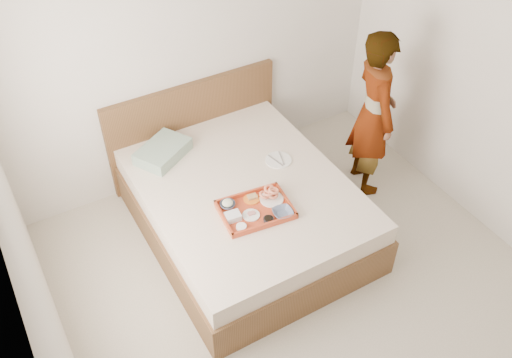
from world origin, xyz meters
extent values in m
cube|color=beige|center=(0.00, 0.00, 0.00)|extent=(3.50, 4.00, 0.01)
cube|color=silver|center=(0.00, 2.00, 1.30)|extent=(3.50, 0.01, 2.60)
cube|color=silver|center=(-1.75, 0.00, 1.30)|extent=(0.01, 4.00, 2.60)
cube|color=brown|center=(-0.10, 1.00, 0.27)|extent=(1.65, 2.00, 0.53)
cube|color=brown|center=(-0.10, 1.97, 0.47)|extent=(1.65, 0.06, 0.95)
cube|color=#A4B7A9|center=(-0.53, 1.66, 0.58)|extent=(0.54, 0.49, 0.11)
cube|color=#AC451A|center=(-0.18, 0.69, 0.55)|extent=(0.58, 0.45, 0.05)
cylinder|color=white|center=(-0.01, 0.73, 0.55)|extent=(0.21, 0.21, 0.01)
imported|color=#1C2848|center=(-0.02, 0.55, 0.56)|extent=(0.17, 0.17, 0.04)
cylinder|color=black|center=(-0.15, 0.55, 0.56)|extent=(0.09, 0.09, 0.03)
cylinder|color=white|center=(-0.23, 0.66, 0.55)|extent=(0.15, 0.15, 0.01)
cylinder|color=orange|center=(-0.14, 0.81, 0.55)|extent=(0.15, 0.15, 0.01)
imported|color=#1C2848|center=(-0.34, 0.84, 0.56)|extent=(0.13, 0.13, 0.04)
cube|color=silver|center=(-0.37, 0.70, 0.57)|extent=(0.12, 0.11, 0.05)
cylinder|color=white|center=(-0.36, 0.58, 0.56)|extent=(0.09, 0.09, 0.03)
cylinder|color=white|center=(0.29, 1.12, 0.54)|extent=(0.25, 0.25, 0.01)
imported|color=#EEE6CF|center=(1.17, 0.99, 0.78)|extent=(0.52, 0.65, 1.56)
camera|label=1|loc=(-1.66, -1.90, 3.56)|focal=38.89mm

